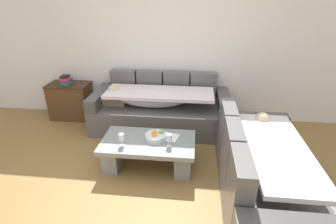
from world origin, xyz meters
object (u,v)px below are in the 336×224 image
at_px(couch_along_wall, 159,109).
at_px(coffee_table, 148,150).
at_px(fruit_bowl, 156,136).
at_px(couch_near_window, 263,172).
at_px(open_magazine, 168,137).
at_px(wine_glass_near_left, 122,138).
at_px(side_cabinet, 71,101).
at_px(book_stack_on_cabinet, 66,80).
at_px(wine_glass_near_right, 169,138).

distance_m(couch_along_wall, coffee_table, 1.09).
bearing_deg(fruit_bowl, couch_near_window, -21.73).
bearing_deg(open_magazine, wine_glass_near_left, -139.01).
bearing_deg(side_cabinet, couch_near_window, -30.39).
bearing_deg(couch_near_window, wine_glass_near_left, 79.87).
bearing_deg(book_stack_on_cabinet, couch_near_window, -30.09).
distance_m(couch_near_window, wine_glass_near_right, 1.14).
bearing_deg(wine_glass_near_right, couch_along_wall, 104.12).
bearing_deg(couch_along_wall, open_magazine, -75.16).
height_order(coffee_table, open_magazine, open_magazine).
distance_m(couch_near_window, book_stack_on_cabinet, 3.52).
bearing_deg(book_stack_on_cabinet, open_magazine, -31.84).
bearing_deg(open_magazine, book_stack_on_cabinet, 162.57).
xyz_separation_m(couch_along_wall, open_magazine, (0.26, -0.97, 0.05)).
bearing_deg(coffee_table, couch_near_window, -18.44).
height_order(coffee_table, wine_glass_near_left, wine_glass_near_left).
relative_size(couch_along_wall, side_cabinet, 3.07).
relative_size(wine_glass_near_left, wine_glass_near_right, 1.00).
relative_size(couch_along_wall, open_magazine, 7.90).
bearing_deg(wine_glass_near_left, wine_glass_near_right, 5.22).
bearing_deg(couch_along_wall, side_cabinet, 172.07).
xyz_separation_m(wine_glass_near_left, wine_glass_near_right, (0.58, 0.05, 0.00)).
distance_m(couch_along_wall, couch_near_window, 2.06).
distance_m(wine_glass_near_left, book_stack_on_cabinet, 2.02).
height_order(fruit_bowl, wine_glass_near_left, wine_glass_near_left).
distance_m(open_magazine, book_stack_on_cabinet, 2.28).
relative_size(couch_along_wall, fruit_bowl, 7.90).
height_order(couch_near_window, wine_glass_near_right, couch_near_window).
xyz_separation_m(couch_along_wall, side_cabinet, (-1.63, 0.23, -0.01)).
distance_m(wine_glass_near_left, open_magazine, 0.61).
distance_m(fruit_bowl, side_cabinet, 2.15).
relative_size(coffee_table, book_stack_on_cabinet, 5.18).
height_order(fruit_bowl, side_cabinet, side_cabinet).
xyz_separation_m(wine_glass_near_right, side_cabinet, (-1.93, 1.41, -0.17)).
relative_size(wine_glass_near_left, book_stack_on_cabinet, 0.72).
xyz_separation_m(fruit_bowl, wine_glass_near_right, (0.19, -0.15, 0.08)).
distance_m(couch_along_wall, side_cabinet, 1.65).
height_order(side_cabinet, book_stack_on_cabinet, book_stack_on_cabinet).
bearing_deg(wine_glass_near_left, book_stack_on_cabinet, 133.33).
xyz_separation_m(couch_near_window, wine_glass_near_left, (-1.65, 0.30, 0.16)).
relative_size(couch_near_window, fruit_bowl, 7.16).
height_order(open_magazine, side_cabinet, side_cabinet).
height_order(fruit_bowl, book_stack_on_cabinet, book_stack_on_cabinet).
xyz_separation_m(coffee_table, side_cabinet, (-1.65, 1.31, 0.08)).
distance_m(wine_glass_near_left, wine_glass_near_right, 0.58).
xyz_separation_m(couch_near_window, wine_glass_near_right, (-1.07, 0.35, 0.16)).
relative_size(couch_along_wall, wine_glass_near_right, 13.33).
distance_m(open_magazine, side_cabinet, 2.24).
relative_size(wine_glass_near_left, side_cabinet, 0.23).
bearing_deg(coffee_table, side_cabinet, 141.54).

